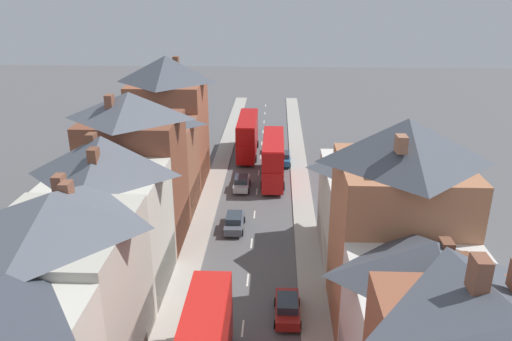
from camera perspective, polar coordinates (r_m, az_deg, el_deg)
The scene contains 13 objects.
pavement_left at distance 53.80m, azimuth -5.53°, elevation -3.93°, with size 2.20×104.00×0.14m, color #A8A399.
pavement_right at distance 53.40m, azimuth 5.41°, elevation -4.13°, with size 2.20×104.00×0.14m, color #A8A399.
centre_line_dashes at distance 51.58m, azimuth -0.18°, elevation -5.05°, with size 0.14×97.80×0.01m.
terrace_row_left at distance 36.61m, azimuth -17.64°, elevation -6.80°, with size 8.00×60.02×14.88m.
terrace_row_right at distance 27.14m, azimuth 20.14°, elevation -17.66°, with size 8.00×45.85×14.75m.
double_decker_bus_lead at distance 59.33m, azimuth 1.97°, elevation 1.43°, with size 2.74×10.80×5.30m.
double_decker_bus_mid_street at distance 68.22m, azimuth -0.98°, elevation 4.06°, with size 2.74×10.80×5.30m.
car_near_blue at distance 36.83m, azimuth 3.60°, elevation -15.37°, with size 1.90×4.15×1.63m.
car_near_silver at distance 48.42m, azimuth -2.49°, elevation -5.84°, with size 1.90×4.45×1.61m.
car_parked_left_a at distance 57.45m, azimuth -1.67°, elevation -1.37°, with size 1.90×4.38×1.60m.
car_parked_right_a at distance 65.23m, azimuth 3.15°, elevation 1.42°, with size 1.90×4.07×1.70m.
car_mid_black at distance 78.91m, azimuth -0.52°, elevation 4.93°, with size 1.90×3.90×1.71m.
car_parked_left_b at distance 69.99m, azimuth 2.05°, elevation 2.78°, with size 1.90×4.18×1.63m.
Camera 1 is at (2.13, -10.33, 22.60)m, focal length 35.00 mm.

